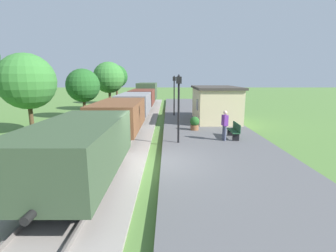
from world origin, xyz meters
The scene contains 17 objects.
ground_plane centered at (0.00, 0.00, 0.00)m, with size 160.00×160.00×0.00m, color #517A38.
platform_slab centered at (3.20, 0.00, 0.12)m, with size 6.00×60.00×0.25m, color #565659.
track_ballast centered at (-2.40, 0.00, 0.06)m, with size 3.80×60.00×0.12m, color gray.
rail_near centered at (-1.68, 0.00, 0.19)m, with size 0.07×60.00×0.14m, color slate.
rail_far centered at (-3.12, 0.00, 0.19)m, with size 0.07×60.00×0.14m, color slate.
freight_train centered at (-2.40, 11.61, 1.46)m, with size 2.50×32.60×2.72m.
station_hut centered at (4.40, 10.05, 1.65)m, with size 3.50×5.80×2.78m.
bench_near_hut centered at (4.40, 3.99, 0.72)m, with size 0.42×1.50×0.91m.
bench_down_platform centered at (4.40, 13.96, 0.72)m, with size 0.42×1.50×0.91m.
person_waiting centered at (3.69, 3.48, 1.18)m, with size 0.32×0.43×1.71m.
potted_planter centered at (2.31, 6.24, 0.72)m, with size 0.64×0.64×0.92m.
lamp_post_near centered at (1.07, 3.03, 2.80)m, with size 0.28×0.28×3.70m.
lamp_post_far centered at (1.07, 12.57, 2.80)m, with size 0.28×0.28×3.70m.
tree_trackside_mid centered at (-8.75, 6.23, 3.50)m, with size 3.65×3.65×5.33m.
tree_trackside_far centered at (-7.36, 12.69, 3.02)m, with size 3.07×3.07×4.56m.
tree_field_left centered at (-6.16, 17.77, 3.72)m, with size 3.48×3.48×5.47m.
tree_field_distant centered at (-6.78, 24.57, 3.85)m, with size 3.20×3.20×5.46m.
Camera 1 is at (0.50, -9.72, 3.79)m, focal length 25.62 mm.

